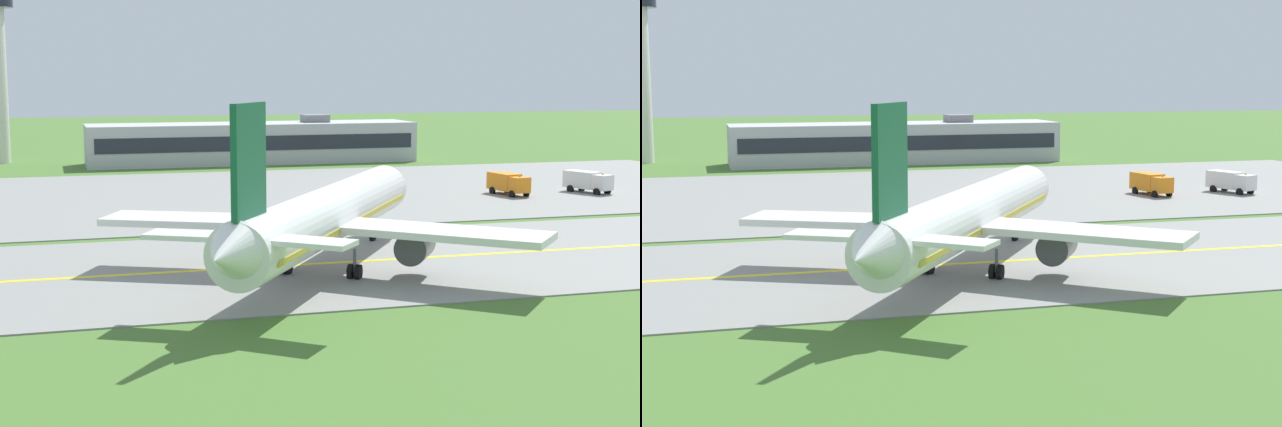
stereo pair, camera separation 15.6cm
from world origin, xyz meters
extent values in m
plane|color=#47702D|center=(0.00, 0.00, 0.00)|extent=(500.00, 500.00, 0.00)
cube|color=gray|center=(0.00, 0.00, 0.05)|extent=(240.00, 28.00, 0.10)
cube|color=gray|center=(10.00, 42.00, 0.05)|extent=(140.00, 52.00, 0.10)
cube|color=yellow|center=(0.00, 0.00, 0.11)|extent=(220.00, 0.60, 0.01)
cylinder|color=white|center=(7.19, -2.49, 4.20)|extent=(22.28, 30.45, 4.00)
cone|color=white|center=(17.34, 12.61, 4.20)|extent=(4.60, 4.28, 3.80)
cone|color=white|center=(-3.07, -17.77, 4.60)|extent=(4.61, 4.55, 3.40)
cube|color=gold|center=(7.19, -2.49, 3.70)|extent=(20.83, 28.24, 0.36)
cube|color=#1E232D|center=(16.12, 10.79, 4.90)|extent=(3.83, 3.39, 0.70)
cube|color=white|center=(-1.09, 0.42, 3.70)|extent=(15.59, 10.87, 0.50)
cylinder|color=#47474C|center=(1.69, 0.96, 2.30)|extent=(3.81, 4.10, 2.30)
cylinder|color=black|center=(2.58, 2.29, 2.30)|extent=(1.88, 1.38, 2.10)
cube|color=white|center=(13.02, -9.06, 3.70)|extent=(14.37, 13.59, 0.50)
cylinder|color=#47474C|center=(12.48, -6.28, 2.30)|extent=(3.81, 4.10, 2.30)
cylinder|color=black|center=(13.37, -4.96, 2.30)|extent=(1.88, 1.38, 2.10)
cube|color=#145938|center=(-1.17, -14.95, 9.45)|extent=(2.79, 3.88, 6.50)
cube|color=white|center=(-3.94, -13.33, 5.00)|extent=(6.43, 4.93, 0.30)
cube|color=white|center=(1.38, -16.90, 5.00)|extent=(6.14, 5.69, 0.30)
cylinder|color=slate|center=(14.44, 8.30, 1.38)|extent=(0.24, 0.24, 1.65)
cylinder|color=black|center=(14.44, 8.30, 0.55)|extent=(0.90, 1.11, 1.10)
cylinder|color=slate|center=(3.92, -2.70, 1.38)|extent=(0.24, 0.24, 1.65)
cylinder|color=black|center=(3.69, -2.55, 0.55)|extent=(0.90, 1.11, 1.10)
cylinder|color=black|center=(4.15, -2.86, 0.55)|extent=(0.90, 1.11, 1.10)
cylinder|color=slate|center=(8.24, -5.60, 1.38)|extent=(0.24, 0.24, 1.65)
cylinder|color=black|center=(8.01, -5.45, 0.55)|extent=(0.90, 1.11, 1.10)
cylinder|color=black|center=(8.47, -5.76, 0.55)|extent=(0.90, 1.11, 1.10)
cube|color=silver|center=(50.76, 30.14, 1.50)|extent=(2.49, 2.37, 1.80)
cube|color=#1E232D|center=(51.01, 29.42, 1.81)|extent=(1.77, 0.73, 0.81)
cube|color=silver|center=(49.74, 32.96, 1.60)|extent=(3.40, 4.66, 2.00)
cylinder|color=orange|center=(50.76, 30.14, 2.50)|extent=(0.20, 0.20, 0.18)
cylinder|color=black|center=(51.70, 30.47, 0.45)|extent=(0.59, 0.95, 0.90)
cylinder|color=black|center=(49.81, 29.80, 0.45)|extent=(0.59, 0.95, 0.90)
cylinder|color=black|center=(50.45, 34.11, 0.45)|extent=(0.59, 0.95, 0.90)
cylinder|color=black|center=(48.47, 33.40, 0.45)|extent=(0.59, 0.95, 0.90)
cube|color=orange|center=(40.22, 30.75, 1.50)|extent=(2.25, 2.08, 1.80)
cube|color=#1E232D|center=(40.34, 29.99, 1.81)|extent=(1.84, 0.39, 0.81)
cube|color=orange|center=(39.77, 33.72, 1.60)|extent=(2.71, 4.47, 2.00)
cylinder|color=orange|center=(40.22, 30.75, 2.50)|extent=(0.20, 0.20, 0.18)
cylinder|color=black|center=(41.21, 30.90, 0.45)|extent=(0.43, 0.93, 0.90)
cylinder|color=black|center=(39.23, 30.60, 0.45)|extent=(0.43, 0.93, 0.90)
cylinder|color=black|center=(40.68, 34.70, 0.45)|extent=(0.43, 0.93, 0.90)
cylinder|color=black|center=(38.61, 34.39, 0.45)|extent=(0.43, 0.93, 0.90)
cube|color=#B2B2B7|center=(19.67, 81.78, 3.17)|extent=(52.21, 10.96, 6.34)
cube|color=#1E232D|center=(19.67, 76.25, 3.49)|extent=(50.12, 0.10, 2.28)
cube|color=slate|center=(30.11, 81.78, 6.94)|extent=(4.00, 4.00, 1.20)
camera|label=1|loc=(-12.12, -67.37, 14.39)|focal=53.26mm
camera|label=2|loc=(-11.97, -67.42, 14.39)|focal=53.26mm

